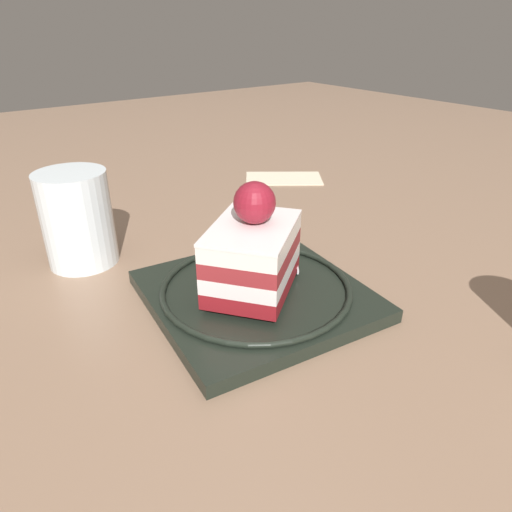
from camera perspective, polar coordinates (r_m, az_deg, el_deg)
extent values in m
plane|color=#896A53|center=(0.45, -3.38, -5.22)|extent=(2.40, 2.40, 0.00)
cube|color=black|center=(0.44, 0.00, -4.86)|extent=(0.21, 0.21, 0.01)
torus|color=black|center=(0.44, 0.00, -3.83)|extent=(0.20, 0.20, 0.01)
cube|color=maroon|center=(0.43, -0.42, -2.99)|extent=(0.11, 0.12, 0.01)
cube|color=white|center=(0.42, -0.43, -1.24)|extent=(0.11, 0.12, 0.01)
cube|color=maroon|center=(0.41, -0.43, 0.56)|extent=(0.11, 0.12, 0.01)
cube|color=white|center=(0.41, -0.44, 2.42)|extent=(0.11, 0.12, 0.01)
cube|color=white|center=(0.40, -0.45, 3.57)|extent=(0.11, 0.12, 0.00)
sphere|color=maroon|center=(0.40, -0.17, 6.59)|extent=(0.04, 0.04, 0.04)
cube|color=silver|center=(0.52, 3.75, 2.02)|extent=(0.06, 0.04, 0.00)
cube|color=silver|center=(0.48, 4.15, 0.06)|extent=(0.02, 0.02, 0.00)
cube|color=silver|center=(0.46, 3.79, -1.18)|extent=(0.02, 0.02, 0.00)
cube|color=silver|center=(0.46, 4.20, -1.17)|extent=(0.02, 0.02, 0.00)
cube|color=silver|center=(0.46, 4.61, -1.17)|extent=(0.02, 0.02, 0.00)
cube|color=silver|center=(0.46, 5.02, -1.16)|extent=(0.02, 0.02, 0.00)
cylinder|color=silver|center=(0.53, -21.15, 4.30)|extent=(0.07, 0.07, 0.10)
cylinder|color=beige|center=(0.54, -20.79, 2.32)|extent=(0.06, 0.06, 0.06)
cube|color=beige|center=(0.79, 3.42, 9.60)|extent=(0.13, 0.14, 0.00)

